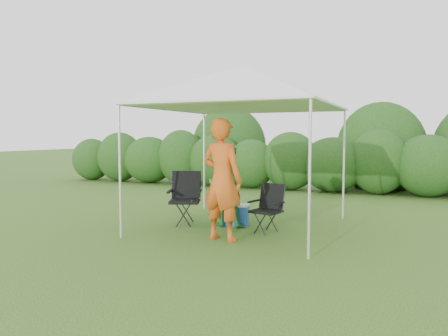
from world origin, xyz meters
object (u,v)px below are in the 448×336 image
at_px(chair_right, 268,205).
at_px(cooler, 236,215).
at_px(canopy, 243,87).
at_px(man, 222,180).
at_px(woman, 227,186).
at_px(chair_left, 185,194).

xyz_separation_m(chair_right, cooler, (-0.70, 0.28, -0.26)).
height_order(canopy, man, canopy).
xyz_separation_m(canopy, chair_right, (0.52, -0.16, -2.00)).
xyz_separation_m(chair_right, woman, (-0.84, 0.17, 0.26)).
height_order(man, woman, man).
bearing_deg(chair_right, woman, -178.03).
distance_m(chair_left, man, 1.50).
bearing_deg(chair_left, canopy, -16.64).
bearing_deg(woman, canopy, 172.66).
height_order(canopy, woman, canopy).
distance_m(chair_left, woman, 0.81).
height_order(chair_right, cooler, chair_right).
bearing_deg(woman, chair_left, 2.45).
xyz_separation_m(chair_left, cooler, (0.92, 0.22, -0.35)).
relative_size(chair_left, woman, 0.67).
xyz_separation_m(chair_right, chair_left, (-1.62, 0.06, 0.09)).
height_order(chair_right, woman, woman).
bearing_deg(man, chair_left, -26.97).
bearing_deg(man, cooler, -67.62).
distance_m(canopy, woman, 1.77).
distance_m(chair_right, woman, 0.89).
bearing_deg(canopy, chair_left, -174.87).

